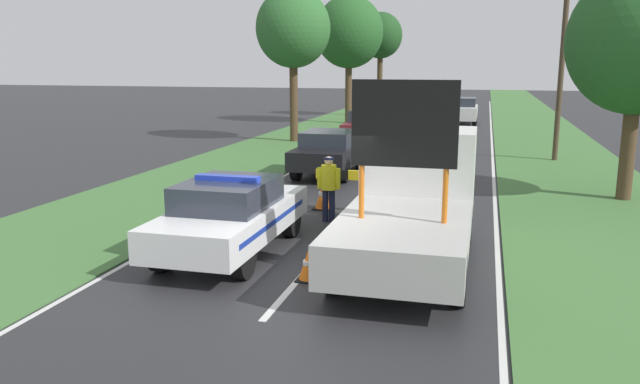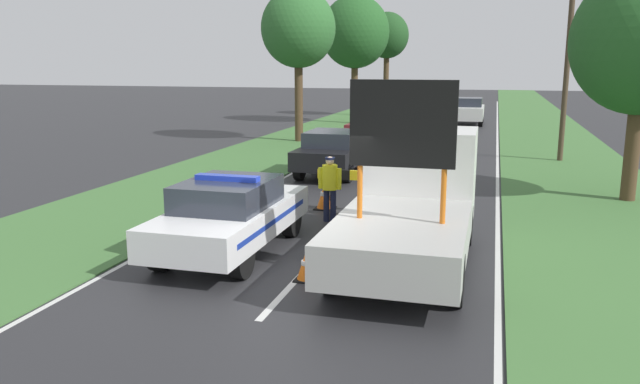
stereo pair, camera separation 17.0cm
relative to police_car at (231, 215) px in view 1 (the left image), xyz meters
The scene contains 21 objects.
ground_plane 2.22m from the police_car, 34.43° to the right, with size 160.00×160.00×0.00m, color #28282B.
lane_markings 18.04m from the police_car, 84.52° to the left, with size 6.79×67.98×0.01m.
grass_verge_left 19.26m from the police_car, 102.15° to the left, with size 4.65×120.00×0.03m.
grass_verge_right 20.27m from the police_car, 68.28° to the left, with size 4.65×120.00×0.03m.
police_car is the anchor object (origin of this frame).
work_truck 3.51m from the police_car, ahead, with size 2.20×5.38×3.41m.
road_barrier 4.32m from the police_car, 63.68° to the left, with size 2.48×0.08×1.07m.
police_officer 3.13m from the police_car, 66.46° to the left, with size 0.56×0.35×1.55m.
pedestrian_civilian 4.00m from the police_car, 53.79° to the left, with size 0.62×0.39×1.73m.
traffic_cone_near_police 2.28m from the police_car, 31.56° to the right, with size 0.40×0.40×0.55m.
traffic_cone_centre_front 4.67m from the police_car, 52.86° to the left, with size 0.40×0.40×0.56m.
traffic_cone_near_truck 4.19m from the police_car, 78.80° to the left, with size 0.51×0.51×0.69m.
queued_car_sedan_black 9.01m from the police_car, 91.56° to the left, with size 1.80×4.22×1.47m.
queued_car_wagon_maroon 16.02m from the police_car, 90.71° to the left, with size 1.71×4.29×1.65m.
queued_car_suv_grey 22.03m from the police_car, 89.59° to the left, with size 1.81×4.03×1.48m.
queued_car_van_white 28.16m from the police_car, 83.37° to the left, with size 1.94×3.93×1.61m.
roadside_tree_near_left 18.21m from the police_car, 103.15° to the left, with size 3.43×3.43×7.02m.
roadside_tree_near_right 27.39m from the police_car, 97.38° to the left, with size 4.11×4.11×7.64m.
roadside_tree_mid_left 32.53m from the police_car, 94.34° to the left, with size 2.94×2.94×7.03m.
roadside_tree_mid_right 11.61m from the police_car, 40.37° to the left, with size 3.64×3.64×6.14m.
utility_pole 16.20m from the police_car, 62.50° to the left, with size 1.20×0.20×7.41m.
Camera 1 is at (2.97, -9.78, 3.67)m, focal length 35.00 mm.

